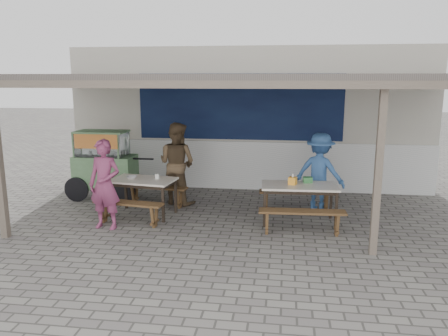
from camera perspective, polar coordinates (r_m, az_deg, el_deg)
ground at (r=8.21m, az=1.12°, el=-7.86°), size 60.00×60.00×0.00m
back_wall at (r=11.35m, az=3.31°, el=6.49°), size 9.00×1.28×3.50m
warung_roof at (r=8.63m, az=2.03°, el=11.47°), size 9.00×4.21×2.81m
table_left at (r=8.95m, az=-10.54°, el=-1.93°), size 1.35×0.93×0.75m
bench_left_street at (r=8.49m, az=-12.37°, el=-5.11°), size 1.39×0.47×0.45m
bench_left_wall at (r=9.58m, az=-8.78°, el=-3.03°), size 1.39×0.47×0.45m
table_right at (r=8.45m, az=9.83°, el=-2.69°), size 1.47×0.81×0.75m
bench_right_street at (r=7.90m, az=10.14°, el=-6.25°), size 1.54×0.36×0.45m
bench_right_wall at (r=9.19m, az=9.42°, el=-3.66°), size 1.54×0.36×0.45m
vendor_cart at (r=10.36m, az=-15.38°, el=0.75°), size 1.99×0.77×1.57m
patron_street_side at (r=8.29m, az=-15.31°, el=-2.08°), size 0.65×0.46×1.67m
patron_wall_side at (r=9.64m, az=-6.16°, el=0.60°), size 1.06×0.94×1.81m
patron_right_table at (r=9.34m, az=12.40°, el=-0.50°), size 1.21×0.97×1.64m
tissue_box at (r=8.43m, az=8.95°, el=-1.66°), size 0.18×0.18×0.14m
donation_box at (r=8.62m, az=10.87°, el=-1.53°), size 0.19×0.14×0.11m
condiment_jar at (r=8.90m, az=-8.73°, el=-1.08°), size 0.09×0.09×0.10m
condiment_bowl at (r=9.01m, az=-11.96°, el=-1.20°), size 0.23×0.23×0.05m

